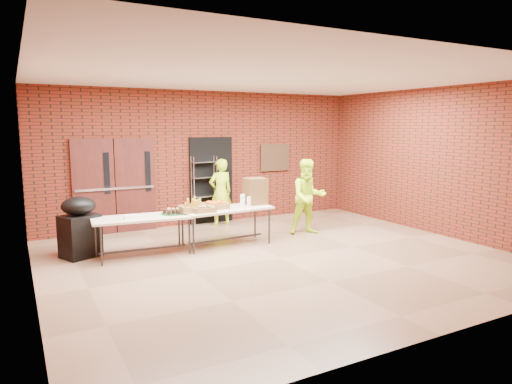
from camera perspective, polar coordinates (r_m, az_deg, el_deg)
room at (r=8.02m, az=3.22°, el=2.79°), size 8.08×7.08×3.28m
double_doors at (r=10.52m, az=-17.20°, el=0.73°), size 1.78×0.12×2.10m
dark_doorway at (r=11.20m, az=-5.62°, el=1.47°), size 1.10×0.06×2.10m
bronze_plaque at (r=11.95m, az=2.38°, el=4.33°), size 0.85×0.04×0.70m
wire_rack at (r=11.01m, az=-6.46°, el=0.17°), size 0.62×0.26×1.65m
table_left at (r=8.56m, az=-14.01°, el=-3.42°), size 1.83×0.89×0.73m
table_right at (r=9.07m, az=-3.74°, el=-2.42°), size 1.87×0.89×0.75m
basket_bananas at (r=8.75m, az=-7.94°, el=-2.02°), size 0.48×0.37×0.15m
basket_oranges at (r=8.99m, az=-5.13°, el=-1.69°), size 0.48×0.37×0.15m
basket_apples at (r=8.66m, az=-6.56°, el=-2.16°), size 0.41×0.32×0.13m
muffin_tray at (r=8.69m, az=-10.38°, el=-2.40°), size 0.43×0.43×0.11m
napkin_box at (r=8.43m, az=-15.51°, el=-3.01°), size 0.19×0.13×0.06m
coffee_dispenser at (r=9.46m, az=-0.10°, el=0.11°), size 0.42×0.37×0.55m
cup_stack_front at (r=9.03m, az=-1.73°, el=-1.24°), size 0.08×0.08×0.25m
cup_stack_mid at (r=9.03m, az=-0.89°, el=-1.32°), size 0.07×0.07×0.22m
cup_stack_back at (r=9.21m, az=-1.67°, el=-1.05°), size 0.08×0.08×0.25m
covered_grill at (r=8.84m, az=-21.19°, el=-4.10°), size 0.76×0.71×1.11m
volunteer_woman at (r=10.94m, az=-4.44°, el=-0.01°), size 0.59×0.40×1.59m
volunteer_man at (r=10.06m, az=6.53°, el=-0.59°), size 0.94×0.82×1.65m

